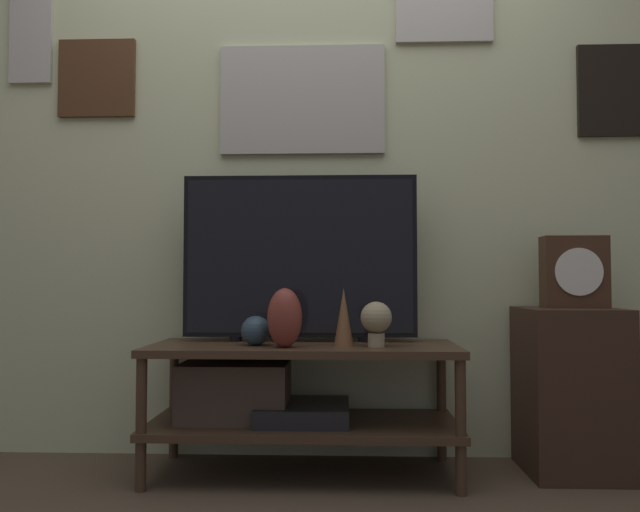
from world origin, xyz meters
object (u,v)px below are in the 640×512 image
vase_urn_stoneware (285,318)px  mantel_clock (574,272)px  television (300,256)px  decorative_bust (376,320)px  vase_slim_bronze (344,317)px  vase_round_glass (256,331)px

vase_urn_stoneware → mantel_clock: (1.16, 0.20, 0.18)m
television → vase_urn_stoneware: 0.34m
decorative_bust → vase_slim_bronze: bearing=164.0°
television → mantel_clock: size_ratio=3.35×
vase_round_glass → decorative_bust: (0.47, -0.04, 0.05)m
vase_round_glass → mantel_clock: mantel_clock is taller
television → vase_round_glass: television is taller
television → vase_slim_bronze: (0.18, -0.16, -0.24)m
vase_round_glass → mantel_clock: bearing=5.8°
television → mantel_clock: bearing=-1.5°
television → vase_round_glass: bearing=-135.4°
vase_slim_bronze → vase_urn_stoneware: (-0.22, -0.07, 0.00)m
vase_round_glass → mantel_clock: 1.31m
television → decorative_bust: (0.31, -0.20, -0.25)m
vase_slim_bronze → decorative_bust: size_ratio=1.30×
vase_round_glass → decorative_bust: 0.47m
television → decorative_bust: 0.44m
mantel_clock → vase_round_glass: bearing=-174.2°
vase_urn_stoneware → vase_slim_bronze: bearing=17.7°
television → vase_slim_bronze: size_ratio=4.34×
mantel_clock → vase_slim_bronze: bearing=-172.0°
vase_urn_stoneware → mantel_clock: 1.19m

